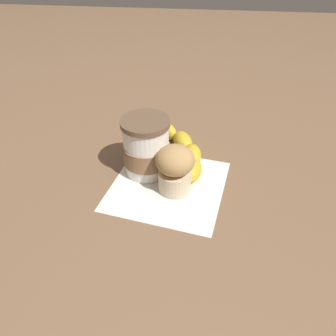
{
  "coord_description": "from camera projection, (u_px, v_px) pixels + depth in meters",
  "views": [
    {
      "loc": [
        0.06,
        -0.48,
        0.42
      ],
      "look_at": [
        0.0,
        0.0,
        0.04
      ],
      "focal_mm": 35.0,
      "sensor_mm": 36.0,
      "label": 1
    }
  ],
  "objects": [
    {
      "name": "ground_plane",
      "position": [
        168.0,
        186.0,
        0.63
      ],
      "size": [
        3.0,
        3.0,
        0.0
      ],
      "primitive_type": "plane",
      "color": "brown"
    },
    {
      "name": "muffin",
      "position": [
        175.0,
        168.0,
        0.59
      ],
      "size": [
        0.07,
        0.07,
        0.09
      ],
      "color": "beige",
      "rests_on": "paper_napkin"
    },
    {
      "name": "banana",
      "position": [
        184.0,
        149.0,
        0.7
      ],
      "size": [
        0.12,
        0.2,
        0.04
      ],
      "color": "gold",
      "rests_on": "paper_napkin"
    },
    {
      "name": "paper_napkin",
      "position": [
        168.0,
        185.0,
        0.63
      ],
      "size": [
        0.24,
        0.24,
        0.0
      ],
      "primitive_type": "cube",
      "rotation": [
        0.0,
        0.0,
        -0.17
      ],
      "color": "white",
      "rests_on": "ground_plane"
    },
    {
      "name": "coffee_cup",
      "position": [
        146.0,
        148.0,
        0.64
      ],
      "size": [
        0.09,
        0.09,
        0.12
      ],
      "color": "white",
      "rests_on": "paper_napkin"
    }
  ]
}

